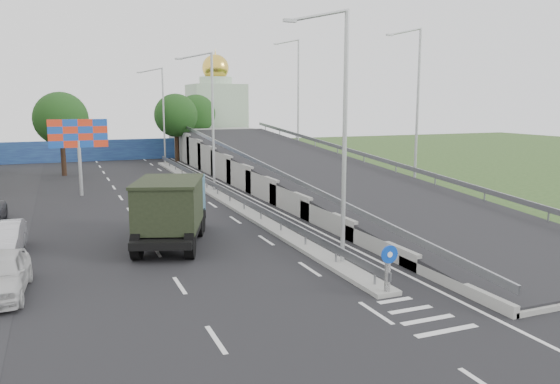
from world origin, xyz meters
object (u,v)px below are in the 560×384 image
lamp_post_near (341,125)px  parked_car_b (1,241)px  lamp_post_mid (210,114)px  lamp_post_far (162,110)px  church (216,112)px  sign_bollard (388,268)px  dump_truck (172,207)px  billboard (78,138)px

lamp_post_near → parked_car_b: size_ratio=2.17×
lamp_post_mid → parked_car_b: lamp_post_mid is taller
lamp_post_far → church: 17.15m
sign_bollard → dump_truck: bearing=118.2°
church → lamp_post_far: bearing=-125.2°
lamp_post_mid → dump_truck: bearing=-112.3°
lamp_post_near → lamp_post_mid: bearing=90.0°
lamp_post_near → lamp_post_mid: (0.00, 20.00, 0.00)m
sign_bollard → billboard: bearing=109.2°
lamp_post_mid → church: church is taller
lamp_post_far → sign_bollard: bearing=-90.1°
dump_truck → parked_car_b: 7.49m
sign_bollard → lamp_post_mid: bearing=89.7°
lamp_post_near → billboard: 23.87m
dump_truck → lamp_post_mid: bearing=86.8°
lamp_post_near → dump_truck: lamp_post_near is taller
church → billboard: bearing=-120.7°
lamp_post_far → dump_truck: bearing=-99.4°
lamp_post_far → lamp_post_mid: bearing=-90.0°
church → billboard: 37.23m
lamp_post_far → dump_truck: lamp_post_far is taller
sign_bollard → dump_truck: (-5.48, 10.22, 0.74)m
church → billboard: size_ratio=2.51×
lamp_post_far → lamp_post_near: bearing=-90.0°
lamp_post_near → church: 54.90m
sign_bollard → lamp_post_mid: 24.30m
lamp_post_mid → church: size_ratio=0.73×
sign_bollard → church: church is taller
lamp_post_far → billboard: bearing=-116.8°
billboard → parked_car_b: (-3.90, -15.37, -3.42)m
dump_truck → billboard: bearing=121.8°
dump_truck → parked_car_b: (-7.42, 0.24, -1.00)m
church → parked_car_b: (-22.90, -47.37, -4.54)m
church → dump_truck: (-15.48, -47.61, -3.54)m
lamp_post_near → church: size_ratio=0.73×
church → parked_car_b: church is taller
parked_car_b → dump_truck: bearing=1.2°
sign_bollard → lamp_post_near: bearing=88.4°
lamp_post_near → parked_car_b: bearing=153.0°
lamp_post_near → lamp_post_mid: size_ratio=1.00×
dump_truck → parked_car_b: size_ratio=1.66×
lamp_post_near → lamp_post_far: (0.00, 40.00, 0.00)m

